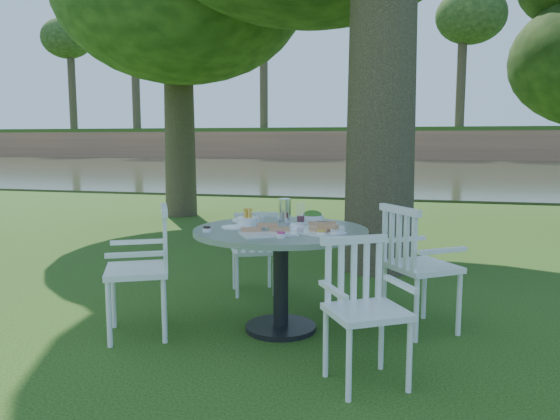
# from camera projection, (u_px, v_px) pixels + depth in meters

# --- Properties ---
(ground) EXTENTS (140.00, 140.00, 0.00)m
(ground) POSITION_uv_depth(u_px,v_px,m) (275.00, 305.00, 4.99)
(ground) COLOR #183A0C
(ground) RESTS_ON ground
(table) EXTENTS (1.35, 1.35, 0.81)m
(table) POSITION_uv_depth(u_px,v_px,m) (281.00, 249.00, 4.25)
(table) COLOR black
(table) RESTS_ON ground
(chair_ne) EXTENTS (0.67, 0.68, 0.99)m
(chair_ne) POSITION_uv_depth(u_px,v_px,m) (411.00, 259.00, 4.23)
(chair_ne) COLOR white
(chair_ne) RESTS_ON ground
(chair_nw) EXTENTS (0.53, 0.52, 0.82)m
(chair_nw) POSITION_uv_depth(u_px,v_px,m) (255.00, 246.00, 5.26)
(chair_nw) COLOR white
(chair_nw) RESTS_ON ground
(chair_sw) EXTENTS (0.64, 0.66, 0.99)m
(chair_sw) POSITION_uv_depth(u_px,v_px,m) (150.00, 261.00, 4.17)
(chair_sw) COLOR white
(chair_sw) RESTS_ON ground
(chair_se) EXTENTS (0.60, 0.59, 0.89)m
(chair_se) POSITION_uv_depth(u_px,v_px,m) (361.00, 298.00, 3.38)
(chair_se) COLOR white
(chair_se) RESTS_ON ground
(tableware) EXTENTS (1.06, 0.97, 0.21)m
(tableware) POSITION_uv_depth(u_px,v_px,m) (283.00, 222.00, 4.30)
(tableware) COLOR white
(tableware) RESTS_ON table
(river) EXTENTS (100.00, 28.00, 0.12)m
(river) POSITION_uv_depth(u_px,v_px,m) (395.00, 171.00, 27.07)
(river) COLOR #2D331E
(river) RESTS_ON ground
(far_bank) EXTENTS (100.00, 18.00, 15.20)m
(far_bank) POSITION_uv_depth(u_px,v_px,m) (412.00, 68.00, 43.48)
(far_bank) COLOR #925F44
(far_bank) RESTS_ON ground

